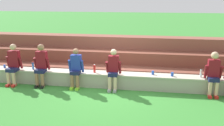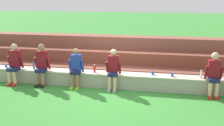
# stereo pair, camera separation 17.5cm
# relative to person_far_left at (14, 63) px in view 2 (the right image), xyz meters

# --- Properties ---
(ground_plane) EXTENTS (80.00, 80.00, 0.00)m
(ground_plane) POSITION_rel_person_far_left_xyz_m (3.25, 0.01, -0.74)
(ground_plane) COLOR #388433
(stone_seating_wall) EXTENTS (9.52, 0.49, 0.49)m
(stone_seating_wall) POSITION_rel_person_far_left_xyz_m (3.25, 0.23, -0.48)
(stone_seating_wall) COLOR #A8A08E
(stone_seating_wall) RESTS_ON ground
(brick_bleachers) EXTENTS (11.82, 2.01, 1.41)m
(brick_bleachers) POSITION_rel_person_far_left_xyz_m (3.25, 1.88, -0.20)
(brick_bleachers) COLOR brown
(brick_bleachers) RESTS_ON ground
(person_far_left) EXTENTS (0.55, 0.58, 1.40)m
(person_far_left) POSITION_rel_person_far_left_xyz_m (0.00, 0.00, 0.00)
(person_far_left) COLOR #DBAD89
(person_far_left) RESTS_ON ground
(person_left_of_center) EXTENTS (0.53, 0.54, 1.43)m
(person_left_of_center) POSITION_rel_person_far_left_xyz_m (1.01, 0.01, 0.02)
(person_left_of_center) COLOR #996B4C
(person_left_of_center) RESTS_ON ground
(person_center) EXTENTS (0.52, 0.48, 1.33)m
(person_center) POSITION_rel_person_far_left_xyz_m (2.23, -0.02, -0.04)
(person_center) COLOR #996B4C
(person_center) RESTS_ON ground
(person_right_of_center) EXTENTS (0.50, 0.50, 1.34)m
(person_right_of_center) POSITION_rel_person_far_left_xyz_m (3.49, -0.00, -0.04)
(person_right_of_center) COLOR beige
(person_right_of_center) RESTS_ON ground
(person_far_right) EXTENTS (0.52, 0.50, 1.37)m
(person_far_right) POSITION_rel_person_far_left_xyz_m (6.58, -0.01, -0.01)
(person_far_right) COLOR #DBAD89
(person_far_right) RESTS_ON ground
(water_bottle_center_gap) EXTENTS (0.07, 0.07, 0.27)m
(water_bottle_center_gap) POSITION_rel_person_far_left_xyz_m (0.60, 0.23, -0.12)
(water_bottle_center_gap) COLOR blue
(water_bottle_center_gap) RESTS_ON stone_seating_wall
(water_bottle_mid_right) EXTENTS (0.08, 0.08, 0.28)m
(water_bottle_mid_right) POSITION_rel_person_far_left_xyz_m (2.81, 0.21, -0.12)
(water_bottle_mid_right) COLOR red
(water_bottle_mid_right) RESTS_ON stone_seating_wall
(water_bottle_mid_left) EXTENTS (0.07, 0.07, 0.28)m
(water_bottle_mid_left) POSITION_rel_person_far_left_xyz_m (6.26, 0.24, -0.12)
(water_bottle_mid_left) COLOR silver
(water_bottle_mid_left) RESTS_ON stone_seating_wall
(plastic_cup_right_end) EXTENTS (0.08, 0.08, 0.11)m
(plastic_cup_right_end) POSITION_rel_person_far_left_xyz_m (-0.51, 0.25, -0.20)
(plastic_cup_right_end) COLOR blue
(plastic_cup_right_end) RESTS_ON stone_seating_wall
(plastic_cup_left_end) EXTENTS (0.09, 0.09, 0.12)m
(plastic_cup_left_end) POSITION_rel_person_far_left_xyz_m (5.38, 0.21, -0.19)
(plastic_cup_left_end) COLOR blue
(plastic_cup_left_end) RESTS_ON stone_seating_wall
(plastic_cup_middle) EXTENTS (0.09, 0.09, 0.12)m
(plastic_cup_middle) POSITION_rel_person_far_left_xyz_m (4.76, 0.28, -0.19)
(plastic_cup_middle) COLOR blue
(plastic_cup_middle) RESTS_ON stone_seating_wall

